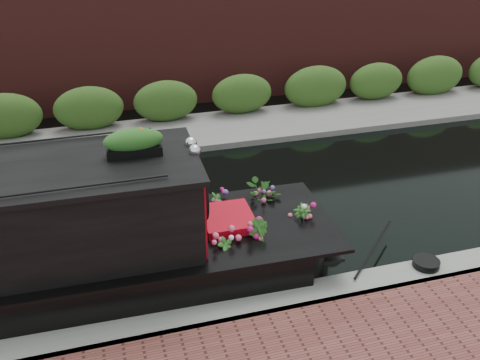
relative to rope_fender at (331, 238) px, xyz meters
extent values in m
plane|color=black|center=(-1.86, 1.86, -0.18)|extent=(80.00, 80.00, 0.00)
cube|color=gray|center=(-1.86, -1.44, -0.18)|extent=(40.00, 0.60, 0.50)
cube|color=slate|center=(-1.86, 6.06, -0.18)|extent=(40.00, 2.40, 0.34)
cube|color=#2E511B|center=(-1.86, 6.96, -0.18)|extent=(40.00, 1.10, 2.80)
cube|color=#511E1B|center=(-1.86, 9.06, -0.18)|extent=(40.00, 1.00, 8.00)
cube|color=#B60718|center=(-2.61, 0.00, 1.39)|extent=(0.12, 1.93, 1.48)
cube|color=black|center=(-4.07, -0.98, 1.47)|extent=(0.99, 0.06, 0.60)
cube|color=#B60718|center=(-2.04, 0.00, 0.59)|extent=(0.90, 1.01, 0.55)
sphere|color=silver|center=(-2.60, -0.15, 2.25)|extent=(0.20, 0.20, 0.20)
sphere|color=silver|center=(-2.60, 0.15, 2.25)|extent=(0.20, 0.20, 0.20)
cube|color=black|center=(-3.52, 0.00, 2.29)|extent=(0.85, 0.31, 0.15)
ellipsoid|color=#D05017|center=(-3.52, 0.00, 2.50)|extent=(0.93, 0.32, 0.26)
imported|color=#285E1F|center=(-2.26, -0.72, 0.60)|extent=(0.36, 0.31, 0.56)
imported|color=#285E1F|center=(-1.67, -0.66, 0.68)|extent=(0.50, 0.52, 0.73)
imported|color=#285E1F|center=(-1.13, 0.67, 0.68)|extent=(0.88, 0.86, 0.74)
imported|color=#285E1F|center=(-0.73, -0.20, 0.63)|extent=(0.45, 0.45, 0.64)
imported|color=#285E1F|center=(-2.06, 0.72, 0.61)|extent=(0.36, 0.38, 0.60)
cylinder|color=brown|center=(0.00, 0.00, 0.00)|extent=(0.36, 0.44, 0.36)
cylinder|color=black|center=(1.19, -1.35, 0.13)|extent=(0.47, 0.47, 0.12)
camera|label=1|loc=(-4.03, -7.71, 5.80)|focal=40.00mm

